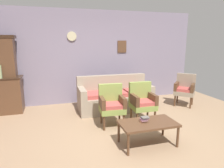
{
  "coord_description": "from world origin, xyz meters",
  "views": [
    {
      "loc": [
        -1.19,
        -3.31,
        1.82
      ],
      "look_at": [
        0.12,
        1.03,
        0.85
      ],
      "focal_mm": 32.35,
      "sensor_mm": 36.0,
      "label": 1
    }
  ],
  "objects_px": {
    "floral_couch": "(115,98)",
    "armchair_row_middle": "(112,103)",
    "armchair_near_couch_end": "(142,100)",
    "coffee_table": "(148,125)",
    "wingback_chair_by_fireplace": "(185,88)",
    "book_stack_on_table": "(144,119)"
  },
  "relations": [
    {
      "from": "armchair_near_couch_end",
      "to": "coffee_table",
      "type": "distance_m",
      "value": 1.07
    },
    {
      "from": "wingback_chair_by_fireplace",
      "to": "floral_couch",
      "type": "bearing_deg",
      "value": 173.68
    },
    {
      "from": "armchair_near_couch_end",
      "to": "wingback_chair_by_fireplace",
      "type": "height_order",
      "value": "same"
    },
    {
      "from": "floral_couch",
      "to": "book_stack_on_table",
      "type": "xyz_separation_m",
      "value": [
        -0.06,
        -1.94,
        0.15
      ]
    },
    {
      "from": "wingback_chair_by_fireplace",
      "to": "armchair_row_middle",
      "type": "bearing_deg",
      "value": -162.37
    },
    {
      "from": "armchair_row_middle",
      "to": "floral_couch",
      "type": "bearing_deg",
      "value": 69.08
    },
    {
      "from": "armchair_near_couch_end",
      "to": "wingback_chair_by_fireplace",
      "type": "bearing_deg",
      "value": 24.31
    },
    {
      "from": "floral_couch",
      "to": "wingback_chair_by_fireplace",
      "type": "xyz_separation_m",
      "value": [
        2.03,
        -0.22,
        0.17
      ]
    },
    {
      "from": "floral_couch",
      "to": "armchair_row_middle",
      "type": "height_order",
      "value": "same"
    },
    {
      "from": "armchair_row_middle",
      "to": "armchair_near_couch_end",
      "type": "bearing_deg",
      "value": 0.34
    },
    {
      "from": "armchair_near_couch_end",
      "to": "book_stack_on_table",
      "type": "height_order",
      "value": "armchair_near_couch_end"
    },
    {
      "from": "armchair_near_couch_end",
      "to": "wingback_chair_by_fireplace",
      "type": "relative_size",
      "value": 1.0
    },
    {
      "from": "armchair_near_couch_end",
      "to": "armchair_row_middle",
      "type": "bearing_deg",
      "value": -179.66
    },
    {
      "from": "armchair_near_couch_end",
      "to": "coffee_table",
      "type": "height_order",
      "value": "armchair_near_couch_end"
    },
    {
      "from": "armchair_row_middle",
      "to": "wingback_chair_by_fireplace",
      "type": "xyz_separation_m",
      "value": [
        2.41,
        0.76,
        0.0
      ]
    },
    {
      "from": "armchair_near_couch_end",
      "to": "coffee_table",
      "type": "relative_size",
      "value": 0.9
    },
    {
      "from": "armchair_near_couch_end",
      "to": "coffee_table",
      "type": "bearing_deg",
      "value": -109.59
    },
    {
      "from": "floral_couch",
      "to": "coffee_table",
      "type": "distance_m",
      "value": 1.99
    },
    {
      "from": "floral_couch",
      "to": "book_stack_on_table",
      "type": "bearing_deg",
      "value": -91.87
    },
    {
      "from": "armchair_row_middle",
      "to": "wingback_chair_by_fireplace",
      "type": "distance_m",
      "value": 2.52
    },
    {
      "from": "floral_couch",
      "to": "armchair_row_middle",
      "type": "bearing_deg",
      "value": -110.92
    },
    {
      "from": "armchair_row_middle",
      "to": "coffee_table",
      "type": "height_order",
      "value": "armchair_row_middle"
    }
  ]
}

